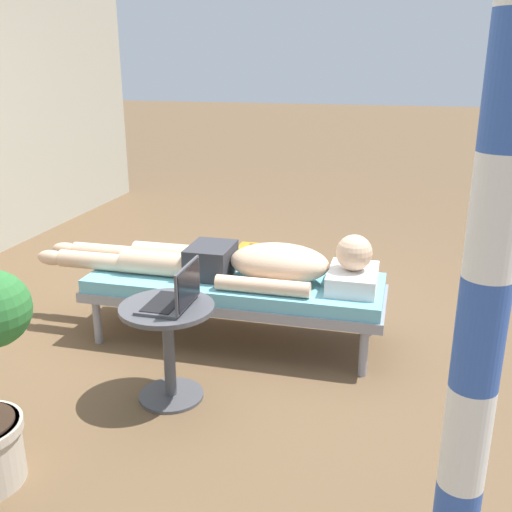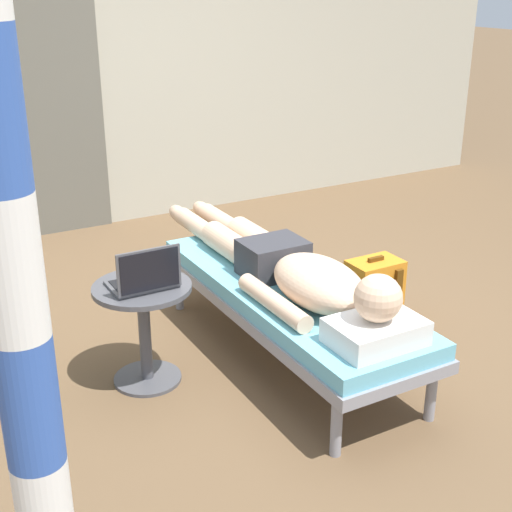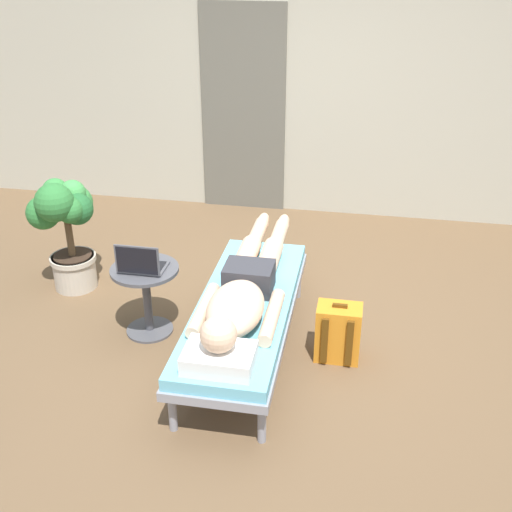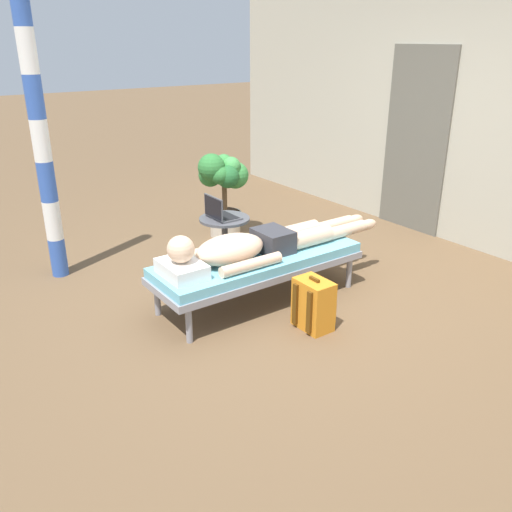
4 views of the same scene
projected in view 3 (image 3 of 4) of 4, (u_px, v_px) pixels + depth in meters
name	position (u px, v px, depth m)	size (l,w,h in m)	color
ground_plane	(258.00, 339.00, 4.56)	(40.00, 40.00, 0.00)	brown
house_wall_back	(299.00, 77.00, 6.13)	(7.60, 0.20, 2.70)	#B2AD99
house_door_panel	(243.00, 111.00, 6.27)	(0.84, 0.03, 2.04)	#625F54
lounge_chair	(245.00, 311.00, 4.25)	(0.63, 1.84, 0.42)	gray
person_reclining	(243.00, 291.00, 4.14)	(0.53, 2.17, 0.32)	white
side_table	(146.00, 289.00, 4.49)	(0.48, 0.48, 0.52)	#4C4C51
laptop	(141.00, 264.00, 4.34)	(0.31, 0.24, 0.23)	#4C4C51
backpack	(338.00, 333.00, 4.28)	(0.30, 0.26, 0.42)	orange
potted_plant	(66.00, 222.00, 4.95)	(0.50, 0.60, 0.96)	#BFB29E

